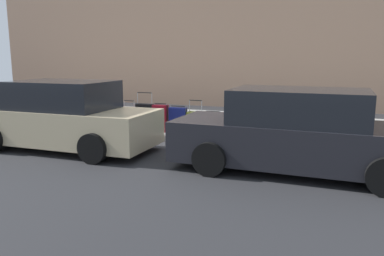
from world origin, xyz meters
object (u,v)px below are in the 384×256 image
at_px(suitcase_olive_6, 196,123).
at_px(suitcase_red_10, 130,118).
at_px(suitcase_black_2, 266,127).
at_px(suitcase_silver_11, 115,119).
at_px(suitcase_teal_5, 213,124).
at_px(suitcase_navy_7, 178,120).
at_px(suitcase_silver_4, 231,126).
at_px(suitcase_maroon_8, 161,118).
at_px(bollard_post, 74,111).
at_px(parking_meter, 361,109).
at_px(parked_car_beige_1, 64,118).
at_px(suitcase_red_3, 248,126).
at_px(parked_car_charcoal_0, 298,134).
at_px(suitcase_black_9, 145,117).
at_px(suitcase_navy_0, 301,129).
at_px(suitcase_maroon_1, 284,130).
at_px(fire_hydrant, 94,114).

bearing_deg(suitcase_olive_6, suitcase_red_10, 0.13).
height_order(suitcase_black_2, suitcase_silver_11, suitcase_silver_11).
distance_m(suitcase_teal_5, suitcase_olive_6, 0.48).
distance_m(suitcase_black_2, suitcase_navy_7, 2.37).
bearing_deg(suitcase_silver_4, suitcase_maroon_8, 2.54).
bearing_deg(suitcase_silver_4, bollard_post, 2.38).
height_order(parking_meter, parked_car_beige_1, parked_car_beige_1).
distance_m(suitcase_red_3, bollard_post, 5.21).
height_order(suitcase_black_2, parked_car_charcoal_0, parked_car_charcoal_0).
distance_m(suitcase_teal_5, parked_car_charcoal_0, 3.23).
relative_size(suitcase_black_9, bollard_post, 1.21).
bearing_deg(parked_car_charcoal_0, suitcase_black_2, -66.39).
height_order(suitcase_black_2, parked_car_beige_1, parked_car_beige_1).
distance_m(suitcase_navy_0, parked_car_beige_1, 5.67).
bearing_deg(parking_meter, parked_car_beige_1, 20.07).
bearing_deg(parked_car_beige_1, suitcase_maroon_8, -125.82).
bearing_deg(suitcase_maroon_1, bollard_post, 1.88).
bearing_deg(parked_car_charcoal_0, suitcase_red_3, -56.08).
bearing_deg(suitcase_navy_0, suitcase_navy_7, -1.49).
bearing_deg(suitcase_maroon_1, suitcase_teal_5, 0.14).
bearing_deg(suitcase_navy_0, parking_meter, -165.91).
bearing_deg(parked_car_charcoal_0, fire_hydrant, -19.71).
bearing_deg(suitcase_teal_5, suitcase_navy_7, 2.26).
relative_size(suitcase_silver_4, suitcase_red_10, 0.67).
xyz_separation_m(suitcase_navy_7, parked_car_charcoal_0, (-3.33, 2.16, 0.26)).
distance_m(suitcase_black_9, bollard_post, 2.27).
relative_size(suitcase_black_2, suitcase_navy_7, 1.07).
bearing_deg(suitcase_silver_11, bollard_post, 7.34).
xyz_separation_m(suitcase_navy_0, suitcase_maroon_1, (0.43, -0.13, -0.06)).
bearing_deg(suitcase_red_10, suitcase_navy_0, 178.86).
distance_m(suitcase_navy_0, suitcase_navy_7, 3.25).
bearing_deg(suitcase_silver_11, suitcase_navy_7, 179.75).
distance_m(suitcase_olive_6, suitcase_black_9, 1.51).
relative_size(suitcase_navy_0, suitcase_red_3, 1.12).
bearing_deg(suitcase_black_9, suitcase_teal_5, -179.48).
bearing_deg(suitcase_silver_11, suitcase_silver_4, -179.47).
distance_m(suitcase_navy_0, suitcase_silver_4, 1.77).
bearing_deg(suitcase_red_10, suitcase_maroon_8, 176.74).
height_order(suitcase_maroon_8, suitcase_red_10, suitcase_red_10).
relative_size(suitcase_maroon_1, suitcase_red_10, 0.68).
bearing_deg(suitcase_teal_5, suitcase_maroon_1, -179.86).
bearing_deg(suitcase_teal_5, suitcase_olive_6, 2.86).
xyz_separation_m(suitcase_black_2, suitcase_silver_4, (0.89, 0.00, -0.03)).
relative_size(suitcase_red_10, parked_car_beige_1, 0.19).
distance_m(suitcase_silver_4, parked_car_beige_1, 4.15).
relative_size(suitcase_red_3, suitcase_teal_5, 1.29).
distance_m(suitcase_navy_0, suitcase_black_9, 4.26).
height_order(suitcase_black_9, parked_car_beige_1, parked_car_beige_1).
xyz_separation_m(suitcase_teal_5, suitcase_navy_7, (0.98, 0.04, 0.05)).
relative_size(bollard_post, parked_car_beige_1, 0.20).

